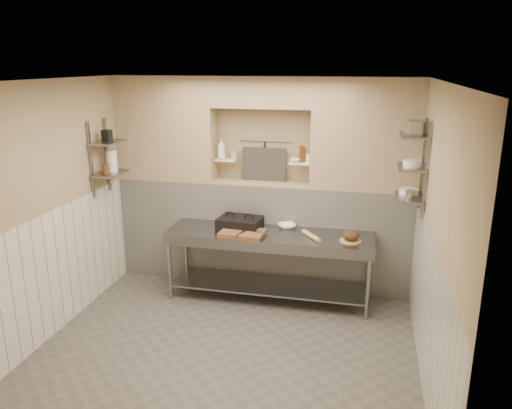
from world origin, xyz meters
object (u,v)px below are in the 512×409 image
(prep_table, at_px, (269,253))
(cutting_board, at_px, (243,233))
(panini_press, at_px, (240,223))
(rolling_pin, at_px, (311,236))
(bowl_alcove, at_px, (295,160))
(mixing_bowl, at_px, (287,226))
(bread_loaf, at_px, (351,235))
(jug_left, at_px, (112,161))
(bottle_soap, at_px, (221,149))

(prep_table, distance_m, cutting_board, 0.44)
(prep_table, relative_size, panini_press, 4.53)
(cutting_board, bearing_deg, rolling_pin, 5.78)
(bowl_alcove, bearing_deg, mixing_bowl, -98.10)
(prep_table, bearing_deg, bread_loaf, -3.57)
(bowl_alcove, bearing_deg, jug_left, -164.91)
(bread_loaf, bearing_deg, jug_left, -179.90)
(bread_loaf, xyz_separation_m, bottle_soap, (-1.77, 0.59, 0.88))
(panini_press, bearing_deg, rolling_pin, -3.55)
(mixing_bowl, bearing_deg, bowl_alcove, 81.90)
(mixing_bowl, xyz_separation_m, jug_left, (-2.23, -0.32, 0.82))
(prep_table, height_order, bowl_alcove, bowl_alcove)
(rolling_pin, bearing_deg, bowl_alcove, 117.44)
(bread_loaf, distance_m, bowl_alcove, 1.25)
(panini_press, bearing_deg, prep_table, -9.01)
(rolling_pin, relative_size, bread_loaf, 1.87)
(cutting_board, bearing_deg, bread_loaf, 3.01)
(bread_loaf, bearing_deg, panini_press, 173.14)
(cutting_board, xyz_separation_m, jug_left, (-1.74, 0.06, 0.82))
(mixing_bowl, relative_size, bread_loaf, 1.14)
(rolling_pin, xyz_separation_m, bottle_soap, (-1.29, 0.57, 0.92))
(cutting_board, relative_size, bread_loaf, 2.73)
(bottle_soap, bearing_deg, rolling_pin, -23.84)
(mixing_bowl, relative_size, bowl_alcove, 1.56)
(prep_table, bearing_deg, bottle_soap, 145.43)
(bread_loaf, xyz_separation_m, bowl_alcove, (-0.78, 0.61, 0.76))
(bottle_soap, bearing_deg, panini_press, -49.63)
(prep_table, xyz_separation_m, bottle_soap, (-0.76, 0.52, 1.21))
(prep_table, height_order, jug_left, jug_left)
(cutting_board, bearing_deg, mixing_bowl, 37.89)
(panini_press, xyz_separation_m, bread_loaf, (1.41, -0.17, 0.00))
(panini_press, relative_size, bread_loaf, 2.89)
(bread_loaf, relative_size, bottle_soap, 0.72)
(bread_loaf, xyz_separation_m, jug_left, (-3.06, -0.01, 0.77))
(mixing_bowl, bearing_deg, prep_table, -125.90)
(mixing_bowl, xyz_separation_m, bread_loaf, (0.83, -0.31, 0.05))
(rolling_pin, height_order, bread_loaf, bread_loaf)
(bread_loaf, height_order, bottle_soap, bottle_soap)
(bowl_alcove, bearing_deg, rolling_pin, -62.56)
(cutting_board, xyz_separation_m, bowl_alcove, (0.54, 0.68, 0.81))
(panini_press, bearing_deg, cutting_board, -62.56)
(rolling_pin, xyz_separation_m, jug_left, (-2.58, -0.02, 0.82))
(mixing_bowl, height_order, bread_loaf, bread_loaf)
(jug_left, bearing_deg, bottle_soap, 24.65)
(mixing_bowl, xyz_separation_m, bottle_soap, (-0.94, 0.27, 0.92))
(mixing_bowl, distance_m, bottle_soap, 1.35)
(cutting_board, height_order, jug_left, jug_left)
(bread_loaf, distance_m, jug_left, 3.16)
(panini_press, xyz_separation_m, jug_left, (-1.64, -0.18, 0.78))
(mixing_bowl, relative_size, jug_left, 0.83)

